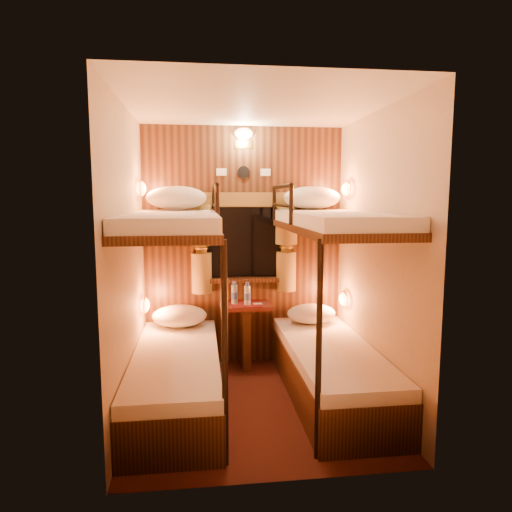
{
  "coord_description": "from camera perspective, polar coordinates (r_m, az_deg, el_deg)",
  "views": [
    {
      "loc": [
        -0.44,
        -3.56,
        1.7
      ],
      "look_at": [
        0.02,
        0.15,
        1.22
      ],
      "focal_mm": 32.0,
      "sensor_mm": 36.0,
      "label": 1
    }
  ],
  "objects": [
    {
      "name": "floor",
      "position": [
        3.97,
        0.02,
        -18.0
      ],
      "size": [
        2.1,
        2.1,
        0.0
      ],
      "primitive_type": "plane",
      "color": "#370F0F",
      "rests_on": "ground"
    },
    {
      "name": "ceiling",
      "position": [
        3.66,
        0.02,
        18.35
      ],
      "size": [
        2.1,
        2.1,
        0.0
      ],
      "primitive_type": "plane",
      "rotation": [
        3.14,
        0.0,
        0.0
      ],
      "color": "silver",
      "rests_on": "wall_back"
    },
    {
      "name": "wall_back",
      "position": [
        4.66,
        -1.57,
        1.17
      ],
      "size": [
        2.4,
        0.0,
        2.4
      ],
      "primitive_type": "plane",
      "rotation": [
        1.57,
        0.0,
        0.0
      ],
      "color": "#C6B293",
      "rests_on": "floor"
    },
    {
      "name": "wall_front",
      "position": [
        2.6,
        2.87,
        -3.79
      ],
      "size": [
        2.4,
        0.0,
        2.4
      ],
      "primitive_type": "plane",
      "rotation": [
        -1.57,
        0.0,
        0.0
      ],
      "color": "#C6B293",
      "rests_on": "floor"
    },
    {
      "name": "wall_left",
      "position": [
        3.64,
        -15.8,
        -0.85
      ],
      "size": [
        0.0,
        2.4,
        2.4
      ],
      "primitive_type": "plane",
      "rotation": [
        1.57,
        0.0,
        1.57
      ],
      "color": "#C6B293",
      "rests_on": "floor"
    },
    {
      "name": "wall_right",
      "position": [
        3.88,
        14.84,
        -0.33
      ],
      "size": [
        0.0,
        2.4,
        2.4
      ],
      "primitive_type": "plane",
      "rotation": [
        1.57,
        0.0,
        -1.57
      ],
      "color": "#C6B293",
      "rests_on": "floor"
    },
    {
      "name": "back_panel",
      "position": [
        4.65,
        -1.56,
        1.15
      ],
      "size": [
        2.0,
        0.03,
        2.4
      ],
      "primitive_type": "cube",
      "color": "black",
      "rests_on": "floor"
    },
    {
      "name": "bunk_left",
      "position": [
        3.81,
        -9.98,
        -10.21
      ],
      "size": [
        0.72,
        1.9,
        1.82
      ],
      "color": "black",
      "rests_on": "floor"
    },
    {
      "name": "bunk_right",
      "position": [
        3.96,
        9.36,
        -9.52
      ],
      "size": [
        0.72,
        1.9,
        1.82
      ],
      "color": "black",
      "rests_on": "floor"
    },
    {
      "name": "window",
      "position": [
        4.62,
        -1.52,
        0.87
      ],
      "size": [
        1.0,
        0.12,
        0.79
      ],
      "color": "black",
      "rests_on": "back_panel"
    },
    {
      "name": "curtains",
      "position": [
        4.58,
        -1.48,
        1.86
      ],
      "size": [
        1.1,
        0.22,
        1.0
      ],
      "color": "olive",
      "rests_on": "back_panel"
    },
    {
      "name": "back_fixtures",
      "position": [
        4.62,
        -1.56,
        14.12
      ],
      "size": [
        0.54,
        0.09,
        0.48
      ],
      "color": "black",
      "rests_on": "back_panel"
    },
    {
      "name": "reading_lamps",
      "position": [
        4.31,
        -1.13,
        1.2
      ],
      "size": [
        2.0,
        0.2,
        1.25
      ],
      "color": "orange",
      "rests_on": "wall_left"
    },
    {
      "name": "table",
      "position": [
        4.62,
        -1.3,
        -8.83
      ],
      "size": [
        0.5,
        0.34,
        0.66
      ],
      "color": "#542113",
      "rests_on": "floor"
    },
    {
      "name": "bottle_left",
      "position": [
        4.53,
        -2.72,
        -4.8
      ],
      "size": [
        0.07,
        0.07,
        0.23
      ],
      "rotation": [
        0.0,
        0.0,
        0.31
      ],
      "color": "#99BFE5",
      "rests_on": "table"
    },
    {
      "name": "bottle_right",
      "position": [
        4.48,
        -1.09,
        -4.93
      ],
      "size": [
        0.07,
        0.07,
        0.23
      ],
      "rotation": [
        0.0,
        0.0,
        -0.41
      ],
      "color": "#99BFE5",
      "rests_on": "table"
    },
    {
      "name": "sachet_a",
      "position": [
        4.54,
        0.2,
        -6.0
      ],
      "size": [
        0.09,
        0.08,
        0.01
      ],
      "primitive_type": "cube",
      "rotation": [
        0.0,
        0.0,
        0.13
      ],
      "color": "silver",
      "rests_on": "table"
    },
    {
      "name": "sachet_b",
      "position": [
        4.58,
        -1.07,
        -5.88
      ],
      "size": [
        0.08,
        0.08,
        0.0
      ],
      "primitive_type": "cube",
      "rotation": [
        0.0,
        0.0,
        0.55
      ],
      "color": "silver",
      "rests_on": "table"
    },
    {
      "name": "pillow_lower_left",
      "position": [
        4.52,
        -9.54,
        -7.39
      ],
      "size": [
        0.53,
        0.38,
        0.21
      ],
      "primitive_type": "ellipsoid",
      "color": "silver",
      "rests_on": "bunk_left"
    },
    {
      "name": "pillow_lower_right",
      "position": [
        4.61,
        6.93,
        -7.15
      ],
      "size": [
        0.49,
        0.35,
        0.19
      ],
      "primitive_type": "ellipsoid",
      "color": "silver",
      "rests_on": "bunk_right"
    },
    {
      "name": "pillow_upper_left",
      "position": [
        4.3,
        -9.9,
        7.17
      ],
      "size": [
        0.56,
        0.4,
        0.22
      ],
      "primitive_type": "ellipsoid",
      "color": "silver",
      "rests_on": "bunk_left"
    },
    {
      "name": "pillow_upper_right",
      "position": [
        4.52,
        6.99,
        7.25
      ],
      "size": [
        0.56,
        0.4,
        0.22
      ],
      "primitive_type": "ellipsoid",
      "color": "silver",
      "rests_on": "bunk_right"
    }
  ]
}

